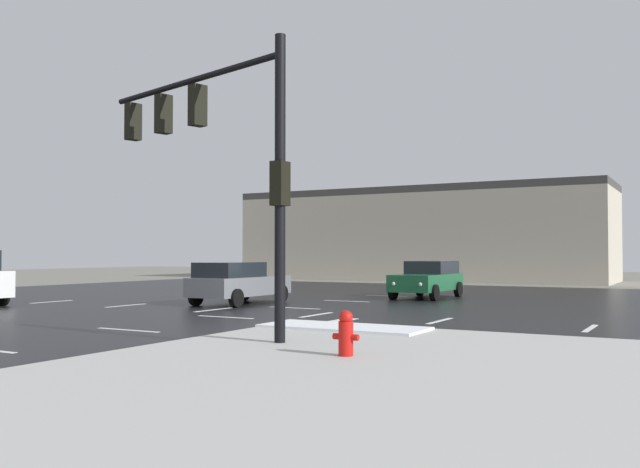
% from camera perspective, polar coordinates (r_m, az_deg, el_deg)
% --- Properties ---
extents(ground_plane, '(120.00, 120.00, 0.00)m').
position_cam_1_polar(ground_plane, '(22.72, -4.74, -6.47)').
color(ground_plane, slate).
extents(road_asphalt, '(44.00, 44.00, 0.02)m').
position_cam_1_polar(road_asphalt, '(22.72, -4.74, -6.45)').
color(road_asphalt, black).
rests_on(road_asphalt, ground_plane).
extents(sidewalk_corner, '(18.00, 18.00, 0.14)m').
position_cam_1_polar(sidewalk_corner, '(7.08, 24.25, -16.67)').
color(sidewalk_corner, '#B2B2AD').
rests_on(sidewalk_corner, ground_plane).
extents(snow_strip_curbside, '(4.00, 1.60, 0.06)m').
position_cam_1_polar(snow_strip_curbside, '(16.74, 1.93, -7.64)').
color(snow_strip_curbside, white).
rests_on(snow_strip_curbside, sidewalk_corner).
extents(lane_markings, '(36.15, 36.15, 0.01)m').
position_cam_1_polar(lane_markings, '(20.91, -4.10, -6.83)').
color(lane_markings, silver).
rests_on(lane_markings, road_asphalt).
extents(traffic_signal_mast, '(6.26, 1.93, 6.24)m').
position_cam_1_polar(traffic_signal_mast, '(15.83, -8.41, 7.66)').
color(traffic_signal_mast, black).
rests_on(traffic_signal_mast, sidewalk_corner).
extents(fire_hydrant, '(0.48, 0.26, 0.79)m').
position_cam_1_polar(fire_hydrant, '(12.25, 2.13, -8.13)').
color(fire_hydrant, red).
rests_on(fire_hydrant, sidewalk_corner).
extents(strip_building_background, '(26.49, 8.00, 6.60)m').
position_cam_1_polar(strip_building_background, '(51.65, 8.33, -0.07)').
color(strip_building_background, '#BCB29E').
rests_on(strip_building_background, ground_plane).
extents(sedan_grey, '(2.06, 4.56, 1.58)m').
position_cam_1_polar(sedan_grey, '(26.41, -6.78, -3.93)').
color(sedan_grey, slate).
rests_on(sedan_grey, road_asphalt).
extents(sedan_green, '(2.03, 4.54, 1.58)m').
position_cam_1_polar(sedan_green, '(30.34, 8.86, -3.62)').
color(sedan_green, '#195933').
rests_on(sedan_green, road_asphalt).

